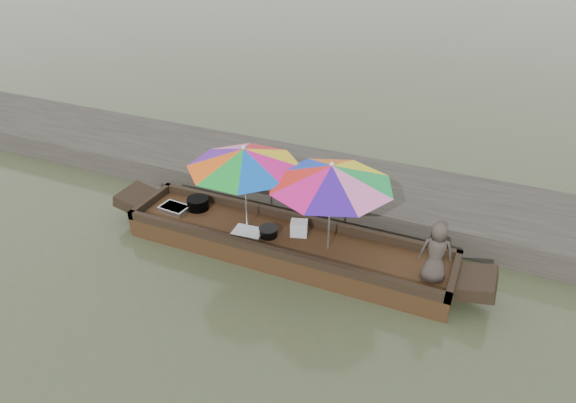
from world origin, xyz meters
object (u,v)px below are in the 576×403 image
at_px(umbrella_bow, 245,189).
at_px(umbrella_stern, 330,207).
at_px(charcoal_grill, 268,232).
at_px(cooking_pot, 198,203).
at_px(vendor, 436,252).
at_px(supply_bag, 299,228).
at_px(boat_hull, 286,246).
at_px(tray_scallop, 248,232).
at_px(tray_crayfish, 174,209).

xyz_separation_m(umbrella_bow, umbrella_stern, (1.48, 0.00, 0.00)).
bearing_deg(umbrella_bow, charcoal_grill, -8.80).
distance_m(cooking_pot, vendor, 4.33).
relative_size(umbrella_bow, umbrella_stern, 0.96).
bearing_deg(charcoal_grill, supply_bag, 28.21).
bearing_deg(supply_bag, boat_hull, -133.83).
xyz_separation_m(tray_scallop, vendor, (3.07, 0.03, 0.47)).
bearing_deg(umbrella_bow, vendor, -2.18).
distance_m(supply_bag, umbrella_bow, 1.12).
relative_size(boat_hull, umbrella_bow, 2.97).
distance_m(boat_hull, umbrella_stern, 1.21).
distance_m(charcoal_grill, supply_bag, 0.52).
bearing_deg(cooking_pot, umbrella_stern, -4.87).
xyz_separation_m(boat_hull, vendor, (2.44, -0.12, 0.67)).
bearing_deg(supply_bag, charcoal_grill, -151.79).
height_order(tray_crayfish, tray_scallop, tray_crayfish).
xyz_separation_m(cooking_pot, tray_scallop, (1.23, -0.38, -0.07)).
bearing_deg(umbrella_bow, tray_scallop, -57.08).
bearing_deg(supply_bag, tray_scallop, -157.31).
bearing_deg(supply_bag, umbrella_stern, -16.83).
xyz_separation_m(tray_crayfish, umbrella_stern, (2.97, 0.02, 0.73)).
bearing_deg(supply_bag, vendor, -7.46).
bearing_deg(tray_crayfish, boat_hull, 0.64).
relative_size(charcoal_grill, supply_bag, 1.08).
relative_size(tray_crayfish, vendor, 0.52).
xyz_separation_m(charcoal_grill, umbrella_bow, (-0.44, 0.07, 0.70)).
bearing_deg(tray_crayfish, supply_bag, 4.84).
relative_size(cooking_pot, vendor, 0.40).
bearing_deg(boat_hull, tray_crayfish, -179.36).
bearing_deg(boat_hull, supply_bag, 46.17).
bearing_deg(umbrella_stern, cooking_pot, 175.13).
bearing_deg(tray_crayfish, vendor, -1.18).
distance_m(tray_scallop, vendor, 3.10).
relative_size(tray_crayfish, supply_bag, 1.83).
distance_m(charcoal_grill, umbrella_bow, 0.83).
distance_m(cooking_pot, charcoal_grill, 1.60).
distance_m(boat_hull, umbrella_bow, 1.20).
bearing_deg(tray_scallop, charcoal_grill, 14.50).
bearing_deg(cooking_pot, tray_scallop, -17.07).
xyz_separation_m(charcoal_grill, umbrella_stern, (1.04, 0.07, 0.70)).
xyz_separation_m(boat_hull, charcoal_grill, (-0.29, -0.07, 0.25)).
height_order(charcoal_grill, vendor, vendor).
height_order(tray_scallop, umbrella_stern, umbrella_stern).
distance_m(tray_crayfish, vendor, 4.68).
distance_m(charcoal_grill, vendor, 2.76).
xyz_separation_m(boat_hull, tray_scallop, (-0.63, -0.16, 0.21)).
bearing_deg(tray_scallop, tray_crayfish, 175.28).
bearing_deg(supply_bag, umbrella_bow, -168.83).
distance_m(boat_hull, tray_crayfish, 2.22).
distance_m(tray_crayfish, umbrella_bow, 1.65).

